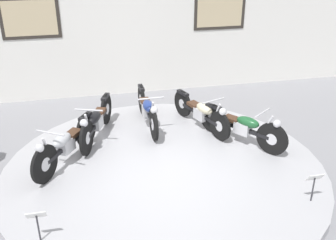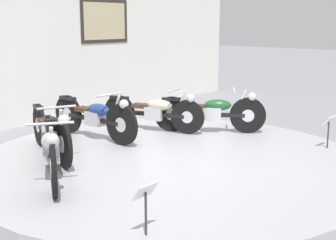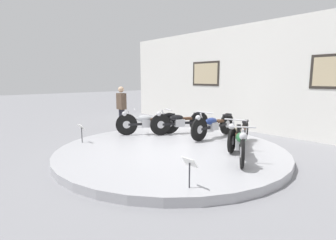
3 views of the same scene
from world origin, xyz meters
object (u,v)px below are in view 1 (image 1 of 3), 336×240
motorcycle_black (96,120)px  motorcycle_cream (201,112)px  motorcycle_green (243,126)px  motorcycle_silver (66,143)px  info_placard_front_centre (314,181)px  motorcycle_blue (148,109)px  info_placard_front_left (37,219)px

motorcycle_black → motorcycle_cream: bearing=-0.1°
motorcycle_green → motorcycle_silver: bearing=180.0°
motorcycle_cream → info_placard_front_centre: (0.94, -2.83, -0.01)m
motorcycle_cream → info_placard_front_centre: 2.99m
motorcycle_silver → motorcycle_blue: (1.69, 1.18, 0.00)m
info_placard_front_left → motorcycle_cream: bearing=42.0°
motorcycle_black → info_placard_front_left: bearing=-108.3°
motorcycle_blue → info_placard_front_left: (-2.04, -3.17, -0.03)m
motorcycle_blue → motorcycle_cream: 1.15m
motorcycle_black → motorcycle_blue: 1.15m
motorcycle_black → motorcycle_cream: 2.20m
motorcycle_black → motorcycle_green: motorcycle_black is taller
motorcycle_black → info_placard_front_centre: bearing=-42.1°
motorcycle_blue → info_placard_front_centre: size_ratio=3.95×
motorcycle_silver → motorcycle_cream: 2.92m
motorcycle_green → info_placard_front_centre: bearing=-80.2°
motorcycle_green → info_placard_front_left: bearing=-151.9°
motorcycle_silver → motorcycle_green: bearing=-0.0°
motorcycle_silver → info_placard_front_left: (-0.35, -1.99, -0.03)m
motorcycle_silver → motorcycle_green: motorcycle_silver is taller
motorcycle_green → info_placard_front_centre: (0.35, -1.99, -0.02)m
motorcycle_black → motorcycle_blue: same height
motorcycle_blue → motorcycle_green: size_ratio=1.24×
motorcycle_black → info_placard_front_left: motorcycle_black is taller
motorcycle_black → motorcycle_cream: motorcycle_black is taller
motorcycle_silver → info_placard_front_left: size_ratio=3.40×
motorcycle_blue → info_placard_front_centre: bearing=-57.3°
motorcycle_black → info_placard_front_centre: size_ratio=3.74×
motorcycle_black → info_placard_front_left: (-0.94, -2.84, -0.03)m
motorcycle_cream → motorcycle_silver: bearing=-163.2°
motorcycle_silver → motorcycle_green: 3.39m
motorcycle_silver → info_placard_front_centre: bearing=-28.1°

